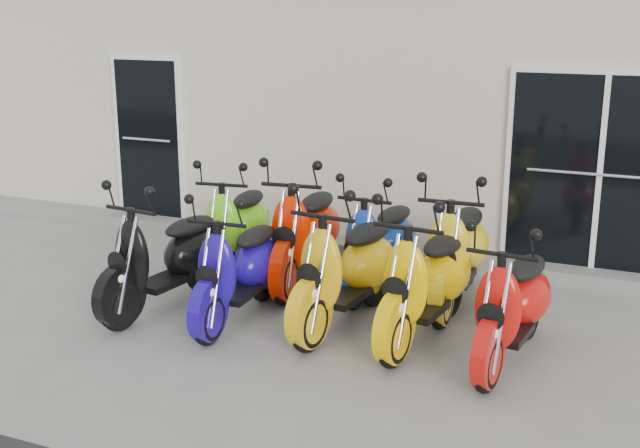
# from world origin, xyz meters

# --- Properties ---
(ground) EXTENTS (80.00, 80.00, 0.00)m
(ground) POSITION_xyz_m (0.00, 0.00, 0.00)
(ground) COLOR gray
(ground) RESTS_ON ground
(building) EXTENTS (14.00, 6.00, 3.20)m
(building) POSITION_xyz_m (0.00, 5.20, 1.60)
(building) COLOR beige
(building) RESTS_ON ground
(front_step) EXTENTS (14.00, 0.40, 0.15)m
(front_step) POSITION_xyz_m (0.00, 2.02, 0.07)
(front_step) COLOR gray
(front_step) RESTS_ON ground
(door_left) EXTENTS (1.07, 0.08, 2.22)m
(door_left) POSITION_xyz_m (-3.20, 2.17, 1.26)
(door_left) COLOR black
(door_left) RESTS_ON front_step
(door_right) EXTENTS (2.02, 0.08, 2.22)m
(door_right) POSITION_xyz_m (2.60, 2.17, 1.26)
(door_right) COLOR black
(door_right) RESTS_ON front_step
(scooter_front_black) EXTENTS (0.91, 1.94, 1.38)m
(scooter_front_black) POSITION_xyz_m (-1.22, -0.46, 0.69)
(scooter_front_black) COLOR black
(scooter_front_black) RESTS_ON ground
(scooter_front_blue) EXTENTS (0.74, 1.83, 1.33)m
(scooter_front_blue) POSITION_xyz_m (-0.40, -0.43, 0.67)
(scooter_front_blue) COLOR #1C0A97
(scooter_front_blue) RESTS_ON ground
(scooter_front_orange_a) EXTENTS (0.94, 2.04, 1.46)m
(scooter_front_orange_a) POSITION_xyz_m (0.59, -0.15, 0.73)
(scooter_front_orange_a) COLOR #E9B310
(scooter_front_orange_a) RESTS_ON ground
(scooter_front_orange_b) EXTENTS (0.91, 2.01, 1.44)m
(scooter_front_orange_b) POSITION_xyz_m (1.37, -0.17, 0.72)
(scooter_front_orange_b) COLOR #FFC200
(scooter_front_orange_b) RESTS_ON ground
(scooter_front_red) EXTENTS (0.83, 1.86, 1.33)m
(scooter_front_red) POSITION_xyz_m (2.17, -0.35, 0.67)
(scooter_front_red) COLOR red
(scooter_front_red) RESTS_ON ground
(scooter_back_green) EXTENTS (0.93, 1.92, 1.36)m
(scooter_back_green) POSITION_xyz_m (-1.15, 0.88, 0.68)
(scooter_back_green) COLOR #6FE71B
(scooter_back_green) RESTS_ON ground
(scooter_back_red) EXTENTS (0.95, 2.07, 1.48)m
(scooter_back_red) POSITION_xyz_m (-0.26, 0.80, 0.74)
(scooter_back_red) COLOR red
(scooter_back_red) RESTS_ON ground
(scooter_back_blue) EXTENTS (0.78, 1.85, 1.34)m
(scooter_back_blue) POSITION_xyz_m (0.56, 0.89, 0.67)
(scooter_back_blue) COLOR #0E389C
(scooter_back_blue) RESTS_ON ground
(scooter_back_yellow) EXTENTS (0.80, 1.99, 1.45)m
(scooter_back_yellow) POSITION_xyz_m (1.41, 0.82, 0.73)
(scooter_back_yellow) COLOR yellow
(scooter_back_yellow) RESTS_ON ground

